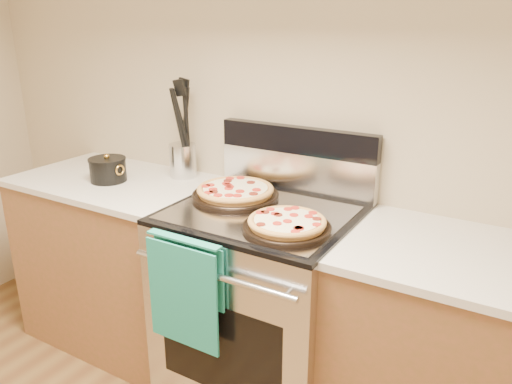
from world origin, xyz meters
The scene contains 17 objects.
wall_back centered at (0.00, 2.00, 1.35)m, with size 4.00×4.00×0.00m, color tan.
range_body centered at (0.00, 1.65, 0.45)m, with size 0.76×0.68×0.90m, color #B7B7BC.
oven_window centered at (0.00, 1.31, 0.45)m, with size 0.56×0.01×0.40m, color black.
cooktop centered at (0.00, 1.65, 0.91)m, with size 0.76×0.68×0.02m, color black.
backsplash_lower centered at (0.00, 1.96, 1.01)m, with size 0.76×0.06×0.18m, color silver.
backsplash_upper centered at (0.00, 1.96, 1.16)m, with size 0.76×0.06×0.12m, color black.
oven_handle centered at (0.00, 1.27, 0.80)m, with size 0.03×0.03×0.70m, color silver.
dish_towel centered at (-0.12, 1.27, 0.70)m, with size 0.32×0.05×0.42m, color #197D6A, non-canonical shape.
foil_sheet centered at (0.00, 1.62, 0.92)m, with size 0.70×0.55×0.01m, color gray.
cabinet_left centered at (-0.88, 1.68, 0.44)m, with size 1.00×0.62×0.88m, color brown.
countertop_left centered at (-0.88, 1.68, 0.90)m, with size 1.02×0.64×0.03m, color beige.
cabinet_right centered at (0.88, 1.68, 0.44)m, with size 1.00×0.62×0.88m, color brown.
countertop_right centered at (0.88, 1.68, 0.90)m, with size 1.02×0.64×0.03m, color beige.
pepperoni_pizza_back centered at (-0.18, 1.72, 0.95)m, with size 0.38×0.38×0.05m, color #BC8539, non-canonical shape.
pepperoni_pizza_front centered at (0.18, 1.52, 0.95)m, with size 0.33×0.33×0.04m, color #BC8539, non-canonical shape.
utensil_crock centered at (-0.61, 1.89, 0.99)m, with size 0.14×0.14×0.17m, color silver.
saucepan centered at (-0.88, 1.64, 0.96)m, with size 0.18×0.18×0.11m, color black.
Camera 1 is at (0.96, -0.02, 1.67)m, focal length 35.00 mm.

